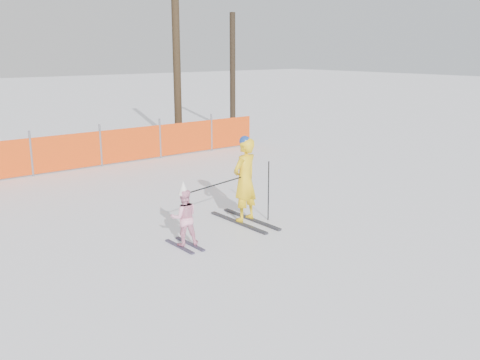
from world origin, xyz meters
The scene contains 5 objects.
ground centered at (0.00, 0.00, 0.00)m, with size 120.00×120.00×0.00m, color white.
adult centered at (0.42, 0.87, 0.86)m, with size 0.68×1.70×1.74m.
child centered at (-1.26, 0.49, 0.54)m, with size 0.59×0.85×1.18m.
ski_poles centered at (0.16, 0.68, 0.79)m, with size 2.02×0.35×1.21m.
tree_trunks centered at (5.43, 9.61, 2.78)m, with size 3.71×1.52×6.00m.
Camera 1 is at (-6.06, -7.01, 3.38)m, focal length 40.00 mm.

